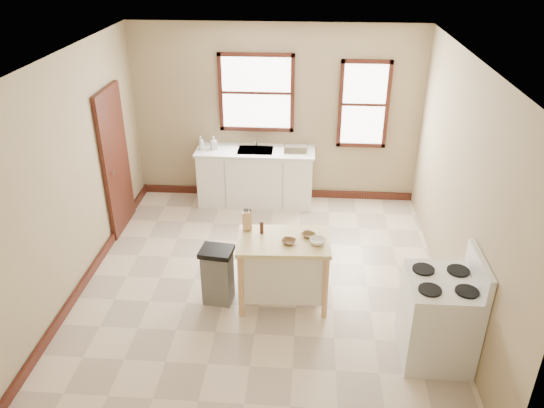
{
  "coord_description": "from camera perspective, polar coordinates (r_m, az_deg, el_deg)",
  "views": [
    {
      "loc": [
        0.52,
        -5.49,
        3.98
      ],
      "look_at": [
        0.09,
        0.4,
        0.92
      ],
      "focal_mm": 35.0,
      "sensor_mm": 36.0,
      "label": 1
    }
  ],
  "objects": [
    {
      "name": "bowl_c",
      "position": [
        5.94,
        4.93,
        -4.03
      ],
      "size": [
        0.23,
        0.23,
        0.06
      ],
      "primitive_type": "imported",
      "rotation": [
        0.0,
        0.0,
        0.32
      ],
      "color": "white",
      "rests_on": "kitchen_island"
    },
    {
      "name": "gas_stove",
      "position": [
        5.68,
        17.57,
        -10.59
      ],
      "size": [
        0.75,
        0.76,
        1.2
      ],
      "primitive_type": null,
      "color": "silver",
      "rests_on": "ground"
    },
    {
      "name": "soap_bottle_a",
      "position": [
        8.37,
        -7.64,
        6.54
      ],
      "size": [
        0.1,
        0.1,
        0.22
      ],
      "primitive_type": "imported",
      "rotation": [
        0.0,
        0.0,
        -0.22
      ],
      "color": "#B2B2B2",
      "rests_on": "sink_counter"
    },
    {
      "name": "door_left",
      "position": [
        7.89,
        -16.49,
        4.44
      ],
      "size": [
        0.06,
        0.9,
        2.1
      ],
      "primitive_type": "cube",
      "color": "black",
      "rests_on": "ground"
    },
    {
      "name": "soap_bottle_b",
      "position": [
        8.37,
        -6.29,
        6.55
      ],
      "size": [
        0.12,
        0.12,
        0.2
      ],
      "primitive_type": "imported",
      "rotation": [
        0.0,
        0.0,
        0.4
      ],
      "color": "#B2B2B2",
      "rests_on": "sink_counter"
    },
    {
      "name": "pepper_grinder",
      "position": [
        6.1,
        -1.12,
        -2.53
      ],
      "size": [
        0.05,
        0.05,
        0.15
      ],
      "primitive_type": "cylinder",
      "rotation": [
        0.0,
        0.0,
        -0.18
      ],
      "color": "#3D1F10",
      "rests_on": "kitchen_island"
    },
    {
      "name": "wall_right",
      "position": [
        6.31,
        19.67,
        1.58
      ],
      "size": [
        0.04,
        5.0,
        2.8
      ],
      "primitive_type": "cube",
      "color": "tan",
      "rests_on": "ground"
    },
    {
      "name": "window_main",
      "position": [
        8.32,
        -1.69,
        11.86
      ],
      "size": [
        1.17,
        0.06,
        1.22
      ],
      "primitive_type": null,
      "color": "black",
      "rests_on": "wall_back"
    },
    {
      "name": "baseboard_back",
      "position": [
        8.89,
        0.37,
        1.26
      ],
      "size": [
        4.5,
        0.04,
        0.12
      ],
      "primitive_type": "cube",
      "color": "black",
      "rests_on": "ground"
    },
    {
      "name": "ceiling",
      "position": [
        5.64,
        -1.28,
        15.34
      ],
      "size": [
        5.0,
        5.0,
        0.0
      ],
      "primitive_type": "plane",
      "rotation": [
        3.14,
        0.0,
        0.0
      ],
      "color": "white",
      "rests_on": "ground"
    },
    {
      "name": "wall_back",
      "position": [
        8.41,
        0.42,
        9.57
      ],
      "size": [
        4.5,
        0.04,
        2.8
      ],
      "primitive_type": "cube",
      "color": "tan",
      "rests_on": "ground"
    },
    {
      "name": "wall_left",
      "position": [
        6.67,
        -20.8,
        2.79
      ],
      "size": [
        0.04,
        5.0,
        2.8
      ],
      "primitive_type": "cube",
      "color": "tan",
      "rests_on": "ground"
    },
    {
      "name": "dish_rack",
      "position": [
        8.24,
        2.56,
        5.93
      ],
      "size": [
        0.45,
        0.41,
        0.09
      ],
      "primitive_type": null,
      "rotation": [
        0.0,
        0.0,
        -0.43
      ],
      "color": "silver",
      "rests_on": "sink_counter"
    },
    {
      "name": "knife_block",
      "position": [
        6.17,
        -2.71,
        -1.89
      ],
      "size": [
        0.12,
        0.12,
        0.2
      ],
      "primitive_type": null,
      "rotation": [
        0.0,
        0.0,
        0.27
      ],
      "color": "#DBBB73",
      "rests_on": "kitchen_island"
    },
    {
      "name": "floor",
      "position": [
        6.8,
        -1.04,
        -8.39
      ],
      "size": [
        5.0,
        5.0,
        0.0
      ],
      "primitive_type": "plane",
      "color": "#B6A290",
      "rests_on": "ground"
    },
    {
      "name": "baseboard_left",
      "position": [
        7.28,
        -18.84,
        -6.82
      ],
      "size": [
        0.04,
        5.0,
        0.12
      ],
      "primitive_type": "cube",
      "color": "black",
      "rests_on": "ground"
    },
    {
      "name": "window_side",
      "position": [
        8.36,
        9.84,
        10.49
      ],
      "size": [
        0.77,
        0.06,
        1.37
      ],
      "primitive_type": null,
      "color": "black",
      "rests_on": "wall_back"
    },
    {
      "name": "bowl_a",
      "position": [
        5.94,
        1.8,
        -4.07
      ],
      "size": [
        0.2,
        0.2,
        0.04
      ],
      "primitive_type": "imported",
      "rotation": [
        0.0,
        0.0,
        -0.26
      ],
      "color": "brown",
      "rests_on": "kitchen_island"
    },
    {
      "name": "bowl_b",
      "position": [
        6.07,
        3.91,
        -3.35
      ],
      "size": [
        0.21,
        0.21,
        0.04
      ],
      "primitive_type": "imported",
      "rotation": [
        0.0,
        0.0,
        0.95
      ],
      "color": "brown",
      "rests_on": "kitchen_island"
    },
    {
      "name": "trash_bin",
      "position": [
        6.33,
        -5.86,
        -7.62
      ],
      "size": [
        0.4,
        0.35,
        0.72
      ],
      "primitive_type": null,
      "rotation": [
        0.0,
        0.0,
        -0.12
      ],
      "color": "slate",
      "rests_on": "ground"
    },
    {
      "name": "faucet",
      "position": [
        8.45,
        -1.69,
        6.97
      ],
      "size": [
        0.03,
        0.03,
        0.22
      ],
      "primitive_type": "cylinder",
      "color": "silver",
      "rests_on": "sink_counter"
    },
    {
      "name": "kitchen_island",
      "position": [
        6.25,
        1.22,
        -7.22
      ],
      "size": [
        1.08,
        0.72,
        0.86
      ],
      "primitive_type": null,
      "rotation": [
        0.0,
        0.0,
        0.05
      ],
      "color": "#FAE093",
      "rests_on": "ground"
    },
    {
      "name": "sink_counter",
      "position": [
        8.5,
        -1.76,
        2.94
      ],
      "size": [
        1.86,
        0.62,
        0.92
      ],
      "primitive_type": null,
      "color": "white",
      "rests_on": "ground"
    }
  ]
}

